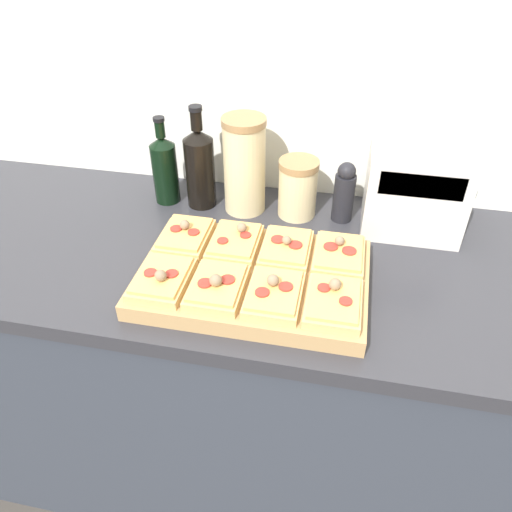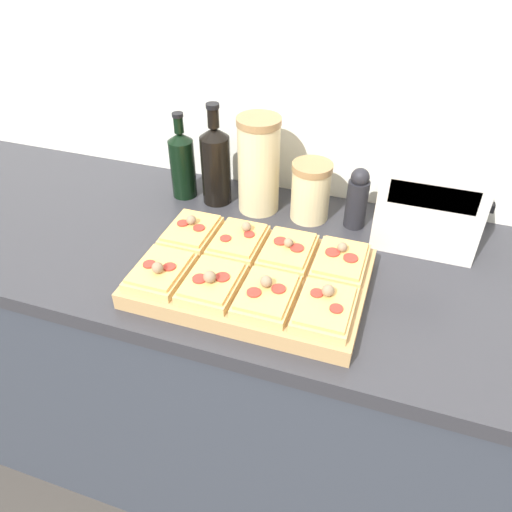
{
  "view_description": "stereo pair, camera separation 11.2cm",
  "coord_description": "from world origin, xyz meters",
  "px_view_note": "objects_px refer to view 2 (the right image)",
  "views": [
    {
      "loc": [
        0.17,
        -0.64,
        1.67
      ],
      "look_at": [
        -0.01,
        0.23,
        0.99
      ],
      "focal_mm": 35.0,
      "sensor_mm": 36.0,
      "label": 1
    },
    {
      "loc": [
        0.28,
        -0.61,
        1.67
      ],
      "look_at": [
        -0.01,
        0.23,
        0.99
      ],
      "focal_mm": 35.0,
      "sensor_mm": 36.0,
      "label": 2
    }
  ],
  "objects_px": {
    "grain_jar_short": "(311,191)",
    "pepper_mill": "(357,199)",
    "toaster_oven": "(430,202)",
    "cutting_board": "(252,278)",
    "wine_bottle": "(216,164)",
    "grain_jar_tall": "(259,165)",
    "olive_oil_bottle": "(182,163)"
  },
  "relations": [
    {
      "from": "toaster_oven",
      "to": "grain_jar_short",
      "type": "bearing_deg",
      "value": 179.84
    },
    {
      "from": "grain_jar_tall",
      "to": "pepper_mill",
      "type": "xyz_separation_m",
      "value": [
        0.27,
        0.0,
        -0.05
      ]
    },
    {
      "from": "cutting_board",
      "to": "grain_jar_short",
      "type": "xyz_separation_m",
      "value": [
        0.05,
        0.32,
        0.06
      ]
    },
    {
      "from": "cutting_board",
      "to": "toaster_oven",
      "type": "bearing_deg",
      "value": 41.88
    },
    {
      "from": "cutting_board",
      "to": "toaster_oven",
      "type": "xyz_separation_m",
      "value": [
        0.35,
        0.31,
        0.09
      ]
    },
    {
      "from": "olive_oil_bottle",
      "to": "pepper_mill",
      "type": "relative_size",
      "value": 1.48
    },
    {
      "from": "grain_jar_tall",
      "to": "toaster_oven",
      "type": "relative_size",
      "value": 0.99
    },
    {
      "from": "grain_jar_short",
      "to": "wine_bottle",
      "type": "bearing_deg",
      "value": 180.0
    },
    {
      "from": "grain_jar_tall",
      "to": "pepper_mill",
      "type": "distance_m",
      "value": 0.27
    },
    {
      "from": "toaster_oven",
      "to": "cutting_board",
      "type": "bearing_deg",
      "value": -138.12
    },
    {
      "from": "pepper_mill",
      "to": "cutting_board",
      "type": "bearing_deg",
      "value": -119.26
    },
    {
      "from": "grain_jar_short",
      "to": "pepper_mill",
      "type": "height_order",
      "value": "pepper_mill"
    },
    {
      "from": "olive_oil_bottle",
      "to": "toaster_oven",
      "type": "xyz_separation_m",
      "value": [
        0.66,
        -0.0,
        0.01
      ]
    },
    {
      "from": "wine_bottle",
      "to": "grain_jar_tall",
      "type": "xyz_separation_m",
      "value": [
        0.12,
        0.0,
        0.02
      ]
    },
    {
      "from": "cutting_board",
      "to": "olive_oil_bottle",
      "type": "xyz_separation_m",
      "value": [
        -0.31,
        0.32,
        0.08
      ]
    },
    {
      "from": "olive_oil_bottle",
      "to": "toaster_oven",
      "type": "height_order",
      "value": "olive_oil_bottle"
    },
    {
      "from": "cutting_board",
      "to": "grain_jar_short",
      "type": "relative_size",
      "value": 3.18
    },
    {
      "from": "olive_oil_bottle",
      "to": "pepper_mill",
      "type": "distance_m",
      "value": 0.49
    },
    {
      "from": "cutting_board",
      "to": "grain_jar_tall",
      "type": "height_order",
      "value": "grain_jar_tall"
    },
    {
      "from": "grain_jar_short",
      "to": "grain_jar_tall",
      "type": "bearing_deg",
      "value": 180.0
    },
    {
      "from": "grain_jar_tall",
      "to": "grain_jar_short",
      "type": "xyz_separation_m",
      "value": [
        0.14,
        0.0,
        -0.05
      ]
    },
    {
      "from": "grain_jar_short",
      "to": "toaster_oven",
      "type": "relative_size",
      "value": 0.6
    },
    {
      "from": "cutting_board",
      "to": "grain_jar_tall",
      "type": "relative_size",
      "value": 1.93
    },
    {
      "from": "olive_oil_bottle",
      "to": "pepper_mill",
      "type": "bearing_deg",
      "value": 0.0
    },
    {
      "from": "toaster_oven",
      "to": "pepper_mill",
      "type": "bearing_deg",
      "value": 179.72
    },
    {
      "from": "grain_jar_tall",
      "to": "grain_jar_short",
      "type": "distance_m",
      "value": 0.15
    },
    {
      "from": "wine_bottle",
      "to": "grain_jar_short",
      "type": "height_order",
      "value": "wine_bottle"
    },
    {
      "from": "cutting_board",
      "to": "wine_bottle",
      "type": "distance_m",
      "value": 0.39
    },
    {
      "from": "wine_bottle",
      "to": "pepper_mill",
      "type": "xyz_separation_m",
      "value": [
        0.39,
        0.0,
        -0.04
      ]
    },
    {
      "from": "olive_oil_bottle",
      "to": "grain_jar_short",
      "type": "bearing_deg",
      "value": 0.0
    },
    {
      "from": "wine_bottle",
      "to": "cutting_board",
      "type": "bearing_deg",
      "value": -56.03
    },
    {
      "from": "wine_bottle",
      "to": "toaster_oven",
      "type": "bearing_deg",
      "value": -0.09
    }
  ]
}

